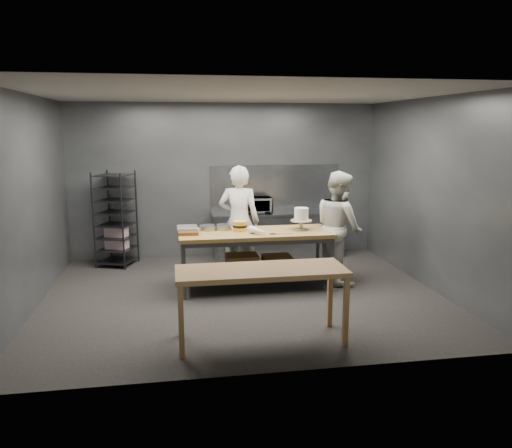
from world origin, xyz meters
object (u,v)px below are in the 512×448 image
at_px(chef_behind, 239,221).
at_px(frosted_cake_stand, 301,216).
at_px(layer_cake, 240,226).
at_px(near_counter, 261,276).
at_px(speed_rack, 116,220).
at_px(work_table, 256,253).
at_px(chef_right, 339,227).
at_px(microwave, 257,205).

relative_size(chef_behind, frosted_cake_stand, 5.39).
bearing_deg(frosted_cake_stand, layer_cake, 175.84).
distance_m(near_counter, speed_rack, 4.31).
xyz_separation_m(work_table, near_counter, (-0.27, -2.01, 0.24)).
height_order(chef_behind, frosted_cake_stand, chef_behind).
xyz_separation_m(speed_rack, chef_right, (3.74, -1.62, 0.07)).
bearing_deg(layer_cake, chef_behind, 83.74).
relative_size(work_table, layer_cake, 10.52).
height_order(microwave, layer_cake, microwave).
distance_m(chef_behind, layer_cake, 0.64).
distance_m(near_counter, microwave, 3.92).
bearing_deg(speed_rack, microwave, 1.72).
bearing_deg(microwave, near_counter, -98.99).
xyz_separation_m(chef_behind, layer_cake, (-0.07, -0.64, 0.04)).
distance_m(chef_right, frosted_cake_stand, 0.72).
bearing_deg(speed_rack, near_counter, -61.49).
distance_m(speed_rack, layer_cake, 2.68).
xyz_separation_m(near_counter, frosted_cake_stand, (1.01, 2.04, 0.32)).
bearing_deg(work_table, chef_behind, 103.16).
distance_m(speed_rack, frosted_cake_stand, 3.54).
distance_m(microwave, frosted_cake_stand, 1.87).
bearing_deg(microwave, speed_rack, -178.28).
height_order(speed_rack, chef_behind, chef_behind).
bearing_deg(work_table, near_counter, -97.79).
height_order(work_table, microwave, microwave).
relative_size(chef_right, microwave, 3.40).
xyz_separation_m(frosted_cake_stand, layer_cake, (-0.98, 0.07, -0.14)).
bearing_deg(chef_behind, chef_right, 175.62).
bearing_deg(frosted_cake_stand, work_table, -177.99).
bearing_deg(frosted_cake_stand, chef_behind, 142.05).
bearing_deg(layer_cake, microwave, 71.81).
height_order(near_counter, speed_rack, speed_rack).
height_order(chef_behind, microwave, chef_behind).
xyz_separation_m(microwave, frosted_cake_stand, (0.40, -1.83, 0.09)).
distance_m(work_table, near_counter, 2.04).
bearing_deg(chef_right, work_table, 86.33).
bearing_deg(speed_rack, chef_behind, -25.77).
bearing_deg(chef_right, chef_behind, 59.99).
xyz_separation_m(work_table, microwave, (0.34, 1.86, 0.48)).
height_order(work_table, chef_right, chef_right).
bearing_deg(chef_behind, microwave, -98.52).
relative_size(work_table, microwave, 4.43).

